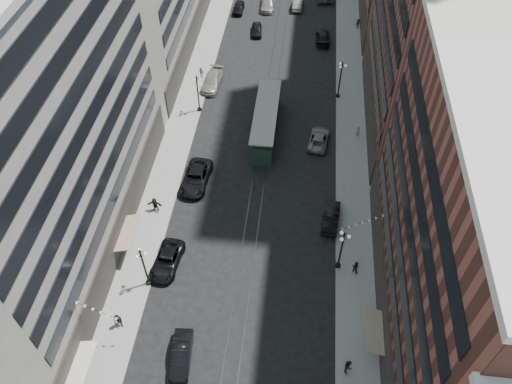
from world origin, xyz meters
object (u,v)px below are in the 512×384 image
at_px(pedestrian_5, 155,204).
at_px(pedestrian_6, 201,72).
at_px(car_8, 212,81).
at_px(car_9, 238,8).
at_px(car_5, 181,354).
at_px(car_12, 323,37).
at_px(car_14, 298,4).
at_px(car_10, 331,217).
at_px(pedestrian_7, 355,267).
at_px(streetcar, 266,122).
at_px(car_11, 319,139).
at_px(car_extra_1, 268,4).
at_px(lamppost_sw_mid, 198,92).
at_px(car_7, 196,178).
at_px(car_2, 167,261).
at_px(lamppost_se_mid, 340,79).
at_px(pedestrian_extra_0, 349,366).
at_px(lamppost_sw_far, 144,266).
at_px(pedestrian_8, 358,131).
at_px(lamppost_se_far, 341,249).
at_px(pedestrian_2, 118,321).
at_px(car_13, 257,30).
at_px(pedestrian_9, 358,24).

relative_size(pedestrian_5, pedestrian_6, 1.09).
bearing_deg(car_8, car_9, 92.00).
height_order(car_5, car_9, car_5).
distance_m(car_12, car_14, 11.12).
bearing_deg(car_9, car_8, -91.91).
relative_size(car_9, pedestrian_5, 2.31).
relative_size(car_10, pedestrian_7, 3.10).
relative_size(streetcar, pedestrian_7, 8.23).
distance_m(car_11, car_extra_1, 34.77).
relative_size(lamppost_sw_mid, car_14, 1.23).
bearing_deg(car_9, car_12, -28.22).
bearing_deg(car_7, car_12, 70.26).
relative_size(car_2, car_12, 1.03).
height_order(lamppost_se_mid, car_11, lamppost_se_mid).
xyz_separation_m(car_9, pedestrian_extra_0, (17.55, -60.63, 0.28)).
bearing_deg(lamppost_sw_far, car_9, 88.23).
distance_m(lamppost_sw_mid, car_2, 24.75).
distance_m(lamppost_sw_mid, pedestrian_5, 17.91).
bearing_deg(car_7, car_11, 34.97).
bearing_deg(car_11, pedestrian_8, -152.39).
height_order(lamppost_se_far, pedestrian_6, lamppost_se_far).
bearing_deg(car_7, pedestrian_6, 102.38).
relative_size(car_8, pedestrian_8, 3.66).
xyz_separation_m(pedestrian_2, pedestrian_8, (22.29, 28.84, -0.13)).
xyz_separation_m(lamppost_se_mid, car_13, (-12.91, 15.32, -2.41)).
xyz_separation_m(lamppost_se_far, car_2, (-17.10, -1.61, -2.36)).
distance_m(streetcar, car_5, 31.08).
relative_size(streetcar, pedestrian_extra_0, 7.58).
xyz_separation_m(car_7, pedestrian_9, (19.53, 36.54, 0.11)).
height_order(lamppost_se_far, pedestrian_2, lamppost_se_far).
distance_m(lamppost_sw_far, pedestrian_extra_0, 20.44).
relative_size(lamppost_sw_far, pedestrian_6, 3.29).
bearing_deg(lamppost_sw_mid, car_11, -16.14).
height_order(car_extra_1, pedestrian_extra_0, pedestrian_extra_0).
xyz_separation_m(streetcar, car_9, (-7.53, 30.32, -0.92)).
bearing_deg(lamppost_sw_mid, pedestrian_extra_0, -60.25).
relative_size(streetcar, car_2, 2.42).
height_order(car_2, pedestrian_8, pedestrian_8).
bearing_deg(pedestrian_extra_0, car_8, 42.25).
bearing_deg(car_9, car_11, -65.19).
height_order(streetcar, pedestrian_9, streetcar).
height_order(car_12, pedestrian_8, pedestrian_8).
height_order(car_5, car_8, car_8).
height_order(car_10, pedestrian_5, pedestrian_5).
bearing_deg(car_5, car_7, 92.39).
distance_m(car_7, car_11, 16.30).
bearing_deg(car_9, pedestrian_5, -93.73).
relative_size(car_13, car_14, 0.90).
height_order(car_14, car_extra_1, car_extra_1).
bearing_deg(car_7, car_14, 81.08).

